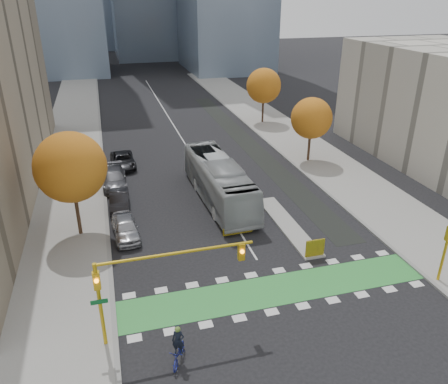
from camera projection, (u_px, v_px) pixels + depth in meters
ground at (285, 305)px, 26.32m from camera, size 300.00×300.00×0.00m
sidewalk_west at (66, 194)px, 40.47m from camera, size 7.00×120.00×0.15m
sidewalk_east at (329, 165)px, 47.06m from camera, size 7.00×120.00×0.15m
curb_west at (105, 190)px, 41.33m from camera, size 0.30×120.00×0.16m
curb_east at (299, 169)px, 46.21m from camera, size 0.30×120.00×0.16m
bike_crossing at (276, 290)px, 27.62m from camera, size 20.00×3.00×0.01m
centre_line at (174, 125)px, 61.28m from camera, size 0.15×70.00×0.01m
bike_lane_paint at (247, 143)px, 54.37m from camera, size 2.50×50.00×0.01m
median_island at (287, 225)px, 35.13m from camera, size 1.60×10.00×0.16m
hazard_board at (315, 248)px, 30.63m from camera, size 1.40×0.12×1.30m
tree_west at (71, 167)px, 31.52m from camera, size 5.20×5.20×8.22m
tree_east_near at (311, 118)px, 46.43m from camera, size 4.40×4.40×7.08m
tree_east_far at (264, 86)px, 60.38m from camera, size 4.80×4.80×7.65m
traffic_signal_west at (149, 275)px, 22.24m from camera, size 8.53×0.56×5.20m
traffic_signal_east at (446, 245)px, 27.28m from camera, size 0.35×0.43×4.10m
cyclist at (179, 350)px, 22.00m from camera, size 1.42×2.05×2.24m
bus at (219, 181)px, 38.72m from camera, size 3.67×13.66×3.78m
parked_car_a at (125, 228)px, 33.28m from camera, size 2.14×4.74×1.58m
parked_car_b at (119, 201)px, 37.62m from camera, size 1.81×4.57×1.48m
parked_car_c at (114, 178)px, 41.92m from camera, size 2.30×5.61×1.63m
parked_car_d at (123, 160)px, 46.60m from camera, size 2.60×5.31×1.45m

